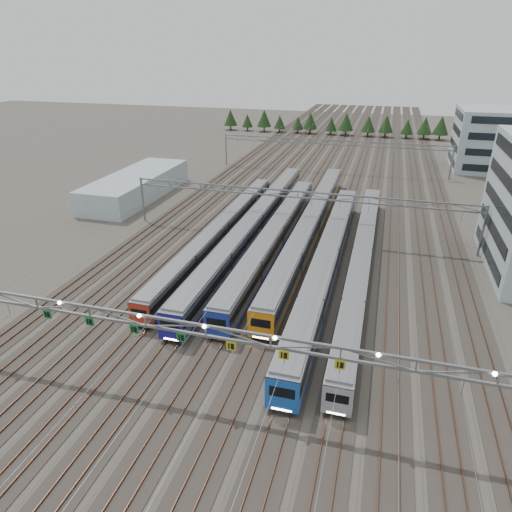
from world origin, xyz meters
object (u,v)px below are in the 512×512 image
(train_b, at_px, (254,224))
(gantry_mid, at_px, (298,200))
(train_c, at_px, (275,237))
(train_d, at_px, (311,224))
(train_f, at_px, (362,258))
(gantry_far, at_px, (333,146))
(train_e, at_px, (327,260))
(depot_bldg_north, at_px, (502,140))
(west_shed, at_px, (137,185))
(gantry_near, at_px, (205,334))
(train_a, at_px, (221,231))

(train_b, distance_m, gantry_mid, 8.17)
(train_c, relative_size, gantry_mid, 0.92)
(train_c, relative_size, train_d, 0.82)
(train_c, distance_m, train_f, 14.06)
(train_c, distance_m, gantry_far, 51.37)
(train_e, relative_size, depot_bldg_north, 2.55)
(gantry_mid, bearing_deg, train_f, -41.88)
(train_b, distance_m, train_c, 6.23)
(train_c, distance_m, train_e, 10.97)
(train_c, relative_size, gantry_far, 0.92)
(gantry_mid, height_order, gantry_far, same)
(train_d, relative_size, gantry_far, 1.12)
(train_e, bearing_deg, train_b, 141.88)
(train_f, distance_m, west_shed, 53.09)
(train_e, bearing_deg, gantry_near, -103.79)
(train_e, height_order, west_shed, west_shed)
(gantry_near, relative_size, gantry_far, 1.00)
(gantry_mid, bearing_deg, train_b, -164.75)
(train_a, bearing_deg, train_f, -11.10)
(gantry_near, height_order, gantry_mid, gantry_near)
(train_d, height_order, gantry_near, gantry_near)
(train_e, bearing_deg, west_shed, 149.77)
(train_a, distance_m, depot_bldg_north, 83.08)
(gantry_far, xyz_separation_m, west_shed, (-36.63, -32.15, -4.02))
(train_d, bearing_deg, gantry_far, 92.90)
(train_a, relative_size, gantry_far, 0.94)
(train_f, xyz_separation_m, west_shed, (-47.88, 22.94, 0.41))
(train_c, height_order, train_d, train_c)
(train_d, distance_m, west_shed, 40.76)
(train_f, distance_m, gantry_far, 56.40)
(train_c, relative_size, gantry_near, 0.92)
(gantry_far, distance_m, depot_bldg_north, 42.94)
(train_b, bearing_deg, train_f, -24.62)
(train_d, height_order, west_shed, west_shed)
(gantry_far, bearing_deg, train_f, -78.46)
(train_f, bearing_deg, train_d, 130.02)
(depot_bldg_north, xyz_separation_m, west_shed, (-77.20, -46.19, -5.10))
(train_b, bearing_deg, train_d, 15.34)
(gantry_near, height_order, depot_bldg_north, depot_bldg_north)
(train_a, height_order, depot_bldg_north, depot_bldg_north)
(train_e, bearing_deg, gantry_far, 96.70)
(train_e, bearing_deg, train_d, 109.01)
(train_b, bearing_deg, train_a, -139.58)
(train_d, bearing_deg, train_c, -123.57)
(depot_bldg_north, height_order, west_shed, depot_bldg_north)
(train_e, height_order, train_f, train_e)
(west_shed, bearing_deg, train_d, -17.45)
(train_d, xyz_separation_m, gantry_far, (-2.25, 44.37, 4.22))
(train_c, height_order, depot_bldg_north, depot_bldg_north)
(train_f, bearing_deg, gantry_near, -110.62)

